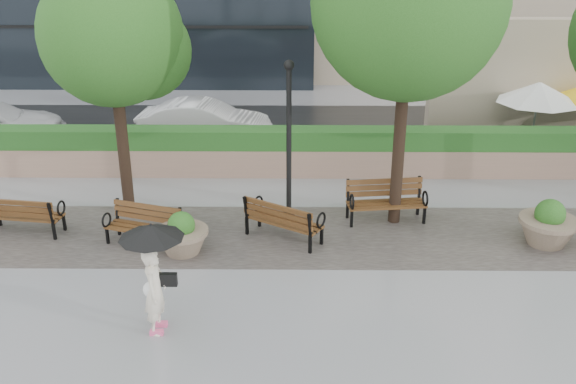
{
  "coord_description": "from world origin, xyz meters",
  "views": [
    {
      "loc": [
        0.17,
        -10.35,
        6.71
      ],
      "look_at": [
        0.03,
        3.0,
        1.1
      ],
      "focal_mm": 40.0,
      "sensor_mm": 36.0,
      "label": 1
    }
  ],
  "objects_px": {
    "bench_2": "(283,228)",
    "lamppost": "(289,156)",
    "planter_left": "(182,237)",
    "pedestrian": "(154,268)",
    "bench_3": "(386,210)",
    "car_right": "(205,123)",
    "bench_0": "(25,222)",
    "planter_right": "(548,227)",
    "bench_1": "(144,234)"
  },
  "relations": [
    {
      "from": "planter_left",
      "to": "car_right",
      "type": "distance_m",
      "value": 7.64
    },
    {
      "from": "lamppost",
      "to": "bench_2",
      "type": "bearing_deg",
      "value": -97.87
    },
    {
      "from": "lamppost",
      "to": "planter_left",
      "type": "bearing_deg",
      "value": -147.34
    },
    {
      "from": "lamppost",
      "to": "car_right",
      "type": "xyz_separation_m",
      "value": [
        -2.81,
        6.13,
        -1.04
      ]
    },
    {
      "from": "planter_left",
      "to": "bench_1",
      "type": "bearing_deg",
      "value": 158.05
    },
    {
      "from": "bench_0",
      "to": "car_right",
      "type": "bearing_deg",
      "value": -108.25
    },
    {
      "from": "pedestrian",
      "to": "bench_3",
      "type": "bearing_deg",
      "value": -39.84
    },
    {
      "from": "bench_1",
      "to": "bench_0",
      "type": "bearing_deg",
      "value": -172.73
    },
    {
      "from": "planter_right",
      "to": "lamppost",
      "type": "height_order",
      "value": "lamppost"
    },
    {
      "from": "planter_left",
      "to": "pedestrian",
      "type": "bearing_deg",
      "value": -89.22
    },
    {
      "from": "bench_1",
      "to": "car_right",
      "type": "relative_size",
      "value": 0.42
    },
    {
      "from": "planter_left",
      "to": "pedestrian",
      "type": "relative_size",
      "value": 0.56
    },
    {
      "from": "bench_1",
      "to": "bench_2",
      "type": "xyz_separation_m",
      "value": [
        3.14,
        0.28,
        0.02
      ]
    },
    {
      "from": "lamppost",
      "to": "bench_1",
      "type": "bearing_deg",
      "value": -161.13
    },
    {
      "from": "bench_3",
      "to": "pedestrian",
      "type": "height_order",
      "value": "pedestrian"
    },
    {
      "from": "bench_0",
      "to": "lamppost",
      "type": "distance_m",
      "value": 6.33
    },
    {
      "from": "bench_0",
      "to": "planter_right",
      "type": "distance_m",
      "value": 11.96
    },
    {
      "from": "planter_right",
      "to": "pedestrian",
      "type": "xyz_separation_m",
      "value": [
        -8.1,
        -3.39,
        0.83
      ]
    },
    {
      "from": "bench_2",
      "to": "bench_3",
      "type": "relative_size",
      "value": 0.97
    },
    {
      "from": "bench_2",
      "to": "bench_0",
      "type": "bearing_deg",
      "value": 29.55
    },
    {
      "from": "pedestrian",
      "to": "bench_2",
      "type": "bearing_deg",
      "value": -25.94
    },
    {
      "from": "bench_2",
      "to": "bench_3",
      "type": "height_order",
      "value": "bench_3"
    },
    {
      "from": "bench_3",
      "to": "planter_left",
      "type": "xyz_separation_m",
      "value": [
        -4.66,
        -1.68,
        0.08
      ]
    },
    {
      "from": "planter_right",
      "to": "bench_3",
      "type": "bearing_deg",
      "value": 161.2
    },
    {
      "from": "bench_2",
      "to": "car_right",
      "type": "height_order",
      "value": "car_right"
    },
    {
      "from": "bench_3",
      "to": "bench_1",
      "type": "bearing_deg",
      "value": -173.62
    },
    {
      "from": "pedestrian",
      "to": "bench_0",
      "type": "bearing_deg",
      "value": 50.75
    },
    {
      "from": "bench_2",
      "to": "car_right",
      "type": "xyz_separation_m",
      "value": [
        -2.69,
        6.96,
        0.42
      ]
    },
    {
      "from": "bench_1",
      "to": "pedestrian",
      "type": "xyz_separation_m",
      "value": [
        0.97,
        -3.27,
        0.98
      ]
    },
    {
      "from": "bench_2",
      "to": "lamppost",
      "type": "xyz_separation_m",
      "value": [
        0.12,
        0.84,
        1.45
      ]
    },
    {
      "from": "bench_3",
      "to": "planter_left",
      "type": "distance_m",
      "value": 4.96
    },
    {
      "from": "bench_0",
      "to": "bench_1",
      "type": "bearing_deg",
      "value": 177.31
    },
    {
      "from": "bench_2",
      "to": "planter_right",
      "type": "xyz_separation_m",
      "value": [
        5.93,
        -0.15,
        0.14
      ]
    },
    {
      "from": "planter_right",
      "to": "pedestrian",
      "type": "height_order",
      "value": "pedestrian"
    },
    {
      "from": "planter_right",
      "to": "car_right",
      "type": "relative_size",
      "value": 0.3
    },
    {
      "from": "bench_2",
      "to": "lamppost",
      "type": "height_order",
      "value": "lamppost"
    },
    {
      "from": "bench_3",
      "to": "planter_left",
      "type": "bearing_deg",
      "value": -166.93
    },
    {
      "from": "bench_2",
      "to": "car_right",
      "type": "bearing_deg",
      "value": -36.64
    },
    {
      "from": "bench_0",
      "to": "planter_right",
      "type": "xyz_separation_m",
      "value": [
        11.96,
        -0.44,
        0.15
      ]
    },
    {
      "from": "planter_left",
      "to": "planter_right",
      "type": "bearing_deg",
      "value": 3.5
    },
    {
      "from": "planter_left",
      "to": "car_right",
      "type": "height_order",
      "value": "car_right"
    },
    {
      "from": "bench_1",
      "to": "planter_left",
      "type": "distance_m",
      "value": 1.01
    },
    {
      "from": "planter_left",
      "to": "pedestrian",
      "type": "xyz_separation_m",
      "value": [
        0.04,
        -2.89,
        0.87
      ]
    },
    {
      "from": "planter_left",
      "to": "pedestrian",
      "type": "distance_m",
      "value": 3.02
    },
    {
      "from": "planter_left",
      "to": "bench_2",
      "type": "bearing_deg",
      "value": 16.46
    },
    {
      "from": "bench_3",
      "to": "car_right",
      "type": "xyz_separation_m",
      "value": [
        -5.15,
        5.93,
        0.41
      ]
    },
    {
      "from": "bench_1",
      "to": "bench_3",
      "type": "relative_size",
      "value": 0.92
    },
    {
      "from": "bench_2",
      "to": "planter_left",
      "type": "relative_size",
      "value": 1.64
    },
    {
      "from": "bench_1",
      "to": "planter_left",
      "type": "bearing_deg",
      "value": -3.72
    },
    {
      "from": "car_right",
      "to": "bench_2",
      "type": "bearing_deg",
      "value": -154.52
    }
  ]
}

